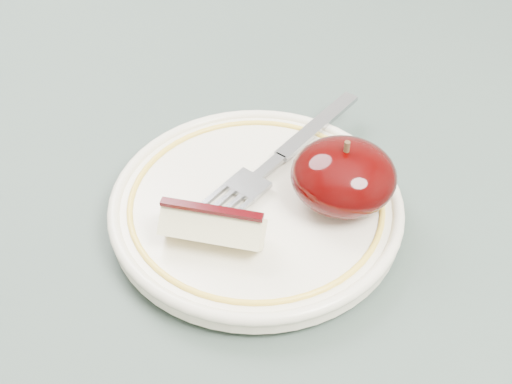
# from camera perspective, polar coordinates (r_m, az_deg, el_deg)

# --- Properties ---
(table) EXTENTS (0.90, 0.90, 0.75)m
(table) POSITION_cam_1_polar(r_m,az_deg,el_deg) (0.58, -2.85, -8.97)
(table) COLOR brown
(table) RESTS_ON ground
(plate) EXTENTS (0.21, 0.21, 0.02)m
(plate) POSITION_cam_1_polar(r_m,az_deg,el_deg) (0.51, 0.00, -1.14)
(plate) COLOR #ECE1C6
(plate) RESTS_ON table
(apple_half) EXTENTS (0.07, 0.07, 0.05)m
(apple_half) POSITION_cam_1_polar(r_m,az_deg,el_deg) (0.49, 7.01, 1.27)
(apple_half) COLOR black
(apple_half) RESTS_ON plate
(apple_wedge) EXTENTS (0.07, 0.03, 0.03)m
(apple_wedge) POSITION_cam_1_polar(r_m,az_deg,el_deg) (0.47, -3.49, -2.74)
(apple_wedge) COLOR beige
(apple_wedge) RESTS_ON plate
(fork) EXTENTS (0.11, 0.17, 0.00)m
(fork) POSITION_cam_1_polar(r_m,az_deg,el_deg) (0.53, 1.90, 2.74)
(fork) COLOR gray
(fork) RESTS_ON plate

